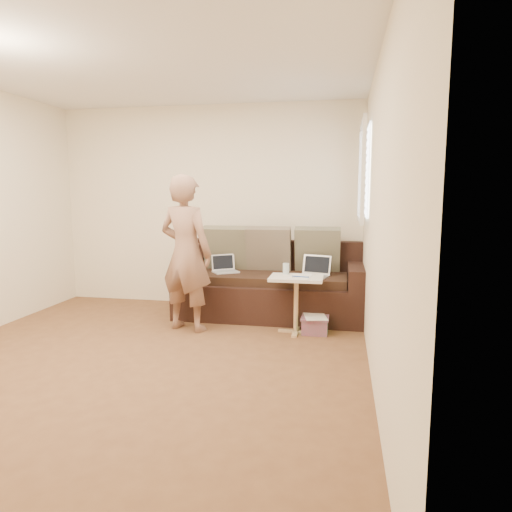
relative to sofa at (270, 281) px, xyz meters
name	(u,v)px	position (x,y,z in m)	size (l,w,h in m)	color
floor	(137,364)	(-0.90, -1.77, -0.42)	(4.50, 4.50, 0.00)	brown
ceiling	(125,51)	(-0.90, -1.77, 2.18)	(4.50, 4.50, 0.00)	white
wall_back	(208,207)	(-0.90, 0.48, 0.87)	(4.00, 4.00, 0.00)	beige
wall_right	(378,217)	(1.10, -1.77, 0.87)	(4.50, 4.50, 0.00)	beige
window_blinds	(364,172)	(1.05, -0.27, 1.28)	(0.12, 0.88, 1.08)	white
sofa	(270,281)	(0.00, 0.00, 0.00)	(2.20, 0.95, 0.85)	black
pillow_left	(226,248)	(-0.60, 0.20, 0.37)	(0.55, 0.14, 0.55)	#635E49
pillow_mid	(269,249)	(-0.05, 0.20, 0.37)	(0.55, 0.14, 0.55)	brown
pillow_right	(317,250)	(0.55, 0.25, 0.37)	(0.55, 0.14, 0.55)	#635E49
laptop_silver	(313,277)	(0.53, -0.13, 0.10)	(0.34, 0.24, 0.23)	#B7BABC
laptop_white	(226,272)	(-0.54, -0.04, 0.10)	(0.29, 0.21, 0.21)	white
person	(186,253)	(-0.80, -0.73, 0.42)	(0.61, 0.42, 1.68)	brown
side_table	(296,305)	(0.38, -0.62, -0.12)	(0.55, 0.39, 0.61)	silver
drinking_glass	(286,269)	(0.26, -0.51, 0.24)	(0.07, 0.07, 0.12)	silver
scissors	(300,277)	(0.43, -0.68, 0.19)	(0.18, 0.10, 0.02)	silver
paper_on_table	(301,276)	(0.43, -0.61, 0.19)	(0.21, 0.30, 0.00)	white
striped_box	(315,324)	(0.58, -0.60, -0.33)	(0.29, 0.29, 0.18)	#D01F60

